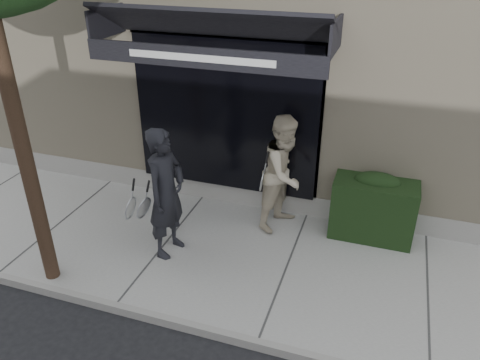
% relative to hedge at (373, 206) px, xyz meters
% --- Properties ---
extents(ground, '(80.00, 80.00, 0.00)m').
position_rel_hedge_xyz_m(ground, '(-1.10, -1.25, -0.66)').
color(ground, black).
rests_on(ground, ground).
extents(sidewalk, '(20.00, 3.00, 0.12)m').
position_rel_hedge_xyz_m(sidewalk, '(-1.10, -1.25, -0.60)').
color(sidewalk, gray).
rests_on(sidewalk, ground).
extents(curb, '(20.00, 0.10, 0.14)m').
position_rel_hedge_xyz_m(curb, '(-1.10, -2.80, -0.59)').
color(curb, gray).
rests_on(curb, ground).
extents(building_facade, '(14.30, 8.04, 5.64)m').
position_rel_hedge_xyz_m(building_facade, '(-1.11, 3.71, 2.08)').
color(building_facade, beige).
rests_on(building_facade, ground).
extents(hedge, '(1.30, 0.70, 1.14)m').
position_rel_hedge_xyz_m(hedge, '(0.00, 0.00, 0.00)').
color(hedge, black).
rests_on(hedge, sidewalk).
extents(pedestrian_front, '(0.82, 0.89, 2.05)m').
position_rel_hedge_xyz_m(pedestrian_front, '(-2.94, -1.45, 0.49)').
color(pedestrian_front, black).
rests_on(pedestrian_front, sidewalk).
extents(pedestrian_back, '(1.05, 1.16, 1.96)m').
position_rel_hedge_xyz_m(pedestrian_back, '(-1.45, -0.13, 0.44)').
color(pedestrian_back, beige).
rests_on(pedestrian_back, sidewalk).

